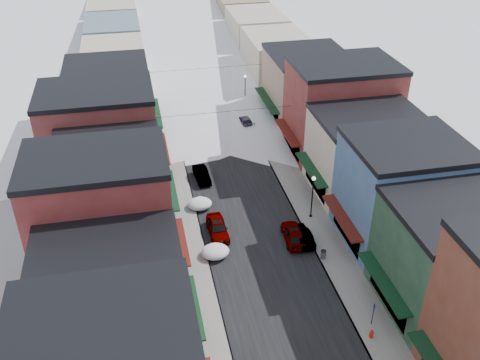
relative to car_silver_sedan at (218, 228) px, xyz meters
name	(u,v)px	position (x,y,z in m)	size (l,w,h in m)	color
road	(201,96)	(3.50, 35.00, -0.78)	(10.00, 160.00, 0.01)	black
sidewalk_left	(158,99)	(-3.10, 35.00, -0.71)	(3.20, 160.00, 0.15)	gray
sidewalk_right	(243,92)	(10.10, 35.00, -0.71)	(3.20, 160.00, 0.15)	gray
curb_left	(168,98)	(-1.55, 35.00, -0.71)	(0.10, 160.00, 0.15)	slate
curb_right	(233,93)	(8.55, 35.00, -0.71)	(0.10, 160.00, 0.15)	slate
bldg_l_cream	(113,303)	(-9.69, -12.50, 3.98)	(11.30, 8.20, 9.50)	beige
bldg_l_brick_near	(103,222)	(-10.19, -4.50, 5.47)	(12.30, 8.20, 12.50)	maroon
bldg_l_grayblue	(112,185)	(-9.69, 4.00, 3.73)	(11.30, 9.20, 9.00)	gray
bldg_l_brick_far	(101,136)	(-10.69, 13.00, 4.72)	(13.30, 9.20, 11.00)	maroon
bldg_l_tan	(110,104)	(-9.69, 23.00, 4.22)	(11.30, 11.20, 10.00)	#91785F
bldg_r_green	(452,258)	(16.69, -13.00, 3.98)	(11.30, 9.20, 9.50)	#1F422C
bldg_r_blue	(401,192)	(16.69, -4.00, 4.47)	(11.30, 9.20, 10.50)	#3E618C
bldg_r_cream	(366,153)	(17.19, 5.00, 3.73)	(12.30, 9.20, 9.00)	beige
bldg_r_brick_far	(341,108)	(17.69, 14.00, 4.97)	(13.30, 9.20, 11.50)	maroon
bldg_r_tan	(307,86)	(16.69, 24.00, 3.97)	(11.30, 11.20, 9.50)	#947661
distant_blocks	(182,29)	(3.50, 58.00, 3.22)	(34.00, 55.00, 8.00)	gray
overhead_cables	(213,88)	(3.50, 22.50, 5.42)	(16.40, 15.04, 0.04)	black
car_silver_sedan	(218,228)	(0.00, 0.00, 0.00)	(1.85, 4.59, 1.56)	#94969C
car_dark_hatch	(202,175)	(0.00, 10.47, -0.11)	(1.42, 4.07, 1.34)	black
car_silver_wagon	(182,116)	(-0.38, 26.58, 0.02)	(2.25, 5.53, 1.61)	#A8AAB0
car_green_sedan	(302,236)	(7.80, -2.79, -0.11)	(1.42, 4.06, 1.34)	black
car_gray_suv	(293,234)	(7.00, -2.50, -0.01)	(1.83, 4.54, 1.55)	#94959C
car_black_sedan	(244,121)	(7.80, 23.38, -0.10)	(1.93, 4.74, 1.37)	black
car_lane_silver	(195,119)	(1.30, 25.24, 0.03)	(1.92, 4.77, 1.63)	gray
car_lane_white	(202,84)	(4.10, 37.76, 0.00)	(2.61, 5.65, 1.57)	#BDBDBF
fire_hydrant	(371,334)	(9.35, -15.50, -0.29)	(0.44, 0.33, 0.75)	red
parking_sign	(373,312)	(9.93, -14.26, 0.65)	(0.06, 0.30, 2.19)	black
trash_can	(323,254)	(8.87, -5.77, -0.19)	(0.51, 0.51, 0.86)	slate
streetlamp_near	(313,192)	(9.88, 0.82, 2.37)	(0.40, 0.40, 4.76)	black
streetlamp_far	(245,87)	(9.22, 29.32, 2.45)	(0.41, 0.41, 4.89)	black
snow_pile_mid	(215,251)	(-0.78, -3.17, -0.25)	(2.64, 2.82, 1.12)	white
snow_pile_far	(200,203)	(-1.04, 4.97, -0.26)	(2.57, 2.78, 1.09)	white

